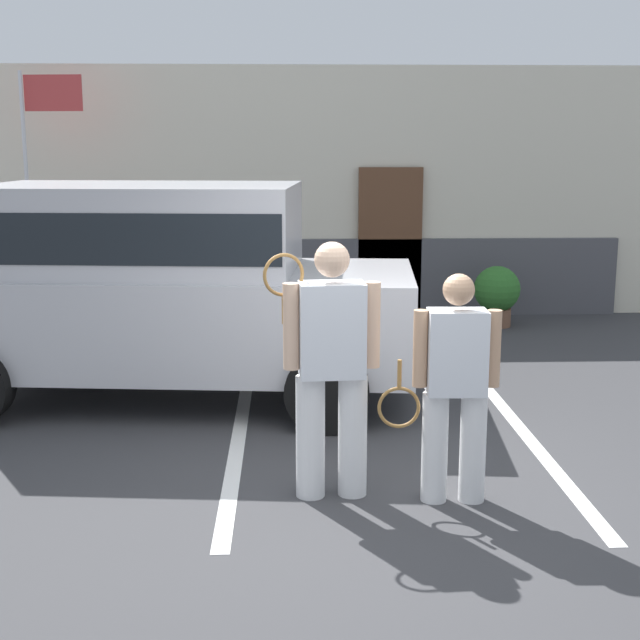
% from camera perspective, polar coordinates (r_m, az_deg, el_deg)
% --- Properties ---
extents(ground_plane, '(40.00, 40.00, 0.00)m').
position_cam_1_polar(ground_plane, '(6.10, 2.68, -11.97)').
color(ground_plane, '#38383A').
extents(parking_stripe_1, '(0.12, 4.40, 0.01)m').
position_cam_1_polar(parking_stripe_1, '(7.49, -5.30, -7.46)').
color(parking_stripe_1, silver).
rests_on(parking_stripe_1, ground_plane).
extents(parking_stripe_2, '(0.12, 4.40, 0.01)m').
position_cam_1_polar(parking_stripe_2, '(7.74, 13.08, -7.07)').
color(parking_stripe_2, silver).
rests_on(parking_stripe_2, ground_plane).
extents(house_frontage, '(10.08, 0.40, 3.48)m').
position_cam_1_polar(house_frontage, '(12.52, 0.10, 7.83)').
color(house_frontage, beige).
rests_on(house_frontage, ground_plane).
extents(parked_suv, '(4.76, 2.51, 2.05)m').
position_cam_1_polar(parked_suv, '(8.44, -10.53, 2.53)').
color(parked_suv, '#B7B7BC').
rests_on(parked_suv, ground_plane).
extents(tennis_player_man, '(0.80, 0.30, 1.78)m').
position_cam_1_polar(tennis_player_man, '(5.97, 0.73, -3.02)').
color(tennis_player_man, white).
rests_on(tennis_player_man, ground_plane).
extents(tennis_player_woman, '(0.85, 0.26, 1.58)m').
position_cam_1_polar(tennis_player_woman, '(5.98, 8.76, -4.27)').
color(tennis_player_woman, white).
rests_on(tennis_player_woman, ground_plane).
extents(potted_plant_by_porch, '(0.62, 0.62, 0.82)m').
position_cam_1_polar(potted_plant_by_porch, '(11.99, 11.44, 1.74)').
color(potted_plant_by_porch, brown).
rests_on(potted_plant_by_porch, ground_plane).
extents(flag_pole, '(0.80, 0.10, 3.33)m').
position_cam_1_polar(flag_pole, '(11.96, -17.82, 10.23)').
color(flag_pole, silver).
rests_on(flag_pole, ground_plane).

